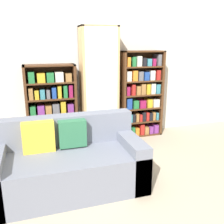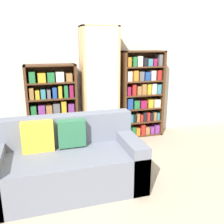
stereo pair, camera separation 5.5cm
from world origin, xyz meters
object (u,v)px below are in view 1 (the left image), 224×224
object	(u,v)px
bookshelf_right	(141,95)
wine_bottle	(130,137)
display_cabinet	(99,85)
couch	(68,164)
bookshelf_left	(52,108)

from	to	relation	value
bookshelf_right	wine_bottle	distance (m)	0.85
bookshelf_right	wine_bottle	bearing A→B (deg)	-129.75
display_cabinet	bookshelf_right	world-z (taller)	display_cabinet
couch	display_cabinet	distance (m)	1.74
couch	wine_bottle	xyz separation A→B (m)	(1.17, 0.95, -0.14)
bookshelf_right	wine_bottle	world-z (taller)	bookshelf_right
bookshelf_left	wine_bottle	bearing A→B (deg)	-21.25
couch	bookshelf_right	xyz separation A→B (m)	(1.56, 1.42, 0.45)
couch	bookshelf_right	size ratio (longest dim) A/B	1.12
wine_bottle	bookshelf_right	bearing A→B (deg)	50.25
display_cabinet	wine_bottle	xyz separation A→B (m)	(0.40, -0.45, -0.82)
couch	bookshelf_right	distance (m)	2.16
couch	display_cabinet	bearing A→B (deg)	61.34
bookshelf_right	wine_bottle	xyz separation A→B (m)	(-0.39, -0.47, -0.59)
display_cabinet	wine_bottle	world-z (taller)	display_cabinet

